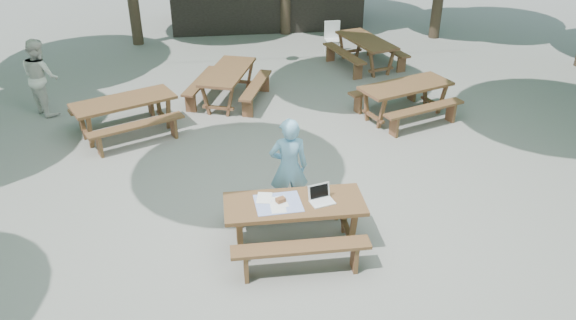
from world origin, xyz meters
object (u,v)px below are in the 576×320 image
Objects in this scene: picnic_table_nw at (126,116)px; second_person at (41,77)px; main_picnic_table at (294,223)px; woman at (289,167)px; plastic_chair at (333,45)px.

second_person is at bearing 119.66° from picnic_table_nw.
woman is (0.03, 0.86, 0.44)m from main_picnic_table.
second_person is at bearing -43.65° from woman.
picnic_table_nw is 1.44× the size of second_person.
woman reaches higher than picnic_table_nw.
second_person is 7.75m from plastic_chair.
second_person is (-4.79, 4.57, 0.00)m from woman.
picnic_table_nw is at bearing -164.89° from second_person.
picnic_table_nw is (-2.87, 4.10, 0.00)m from main_picnic_table.
plastic_chair is (2.31, 8.56, -0.13)m from main_picnic_table.
picnic_table_nw is 2.35m from second_person.
main_picnic_table is 7.23m from second_person.
picnic_table_nw is at bearing -48.12° from woman.
plastic_chair is (7.07, 3.13, -0.57)m from second_person.
woman is at bearing -108.91° from plastic_chair.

